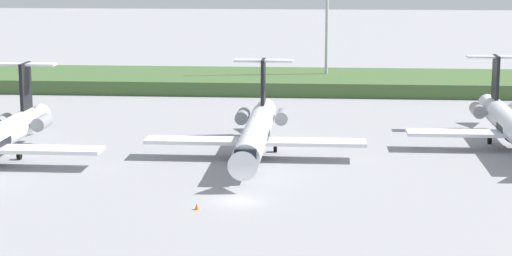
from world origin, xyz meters
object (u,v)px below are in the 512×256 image
antenna_mast (327,23)px  safety_cone_front_marker (197,206)px  regional_jet_third (256,132)px  regional_jet_fourth (511,125)px

antenna_mast → safety_cone_front_marker: antenna_mast is taller
regional_jet_third → safety_cone_front_marker: 21.55m
regional_jet_third → regional_jet_fourth: 28.08m
regional_jet_third → antenna_mast: (7.20, 51.33, 7.65)m
regional_jet_fourth → safety_cone_front_marker: bearing=-138.4°
antenna_mast → safety_cone_front_marker: (-10.49, -72.51, -9.91)m
antenna_mast → regional_jet_fourth: bearing=-65.9°
safety_cone_front_marker → regional_jet_fourth: bearing=41.6°
regional_jet_fourth → safety_cone_front_marker: 41.13m
antenna_mast → safety_cone_front_marker: bearing=-98.2°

